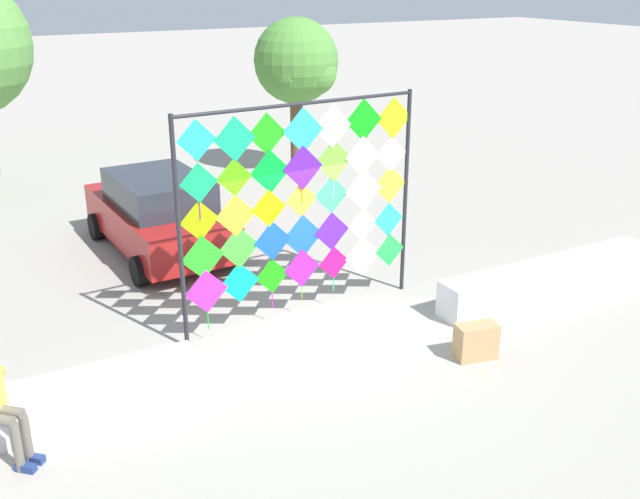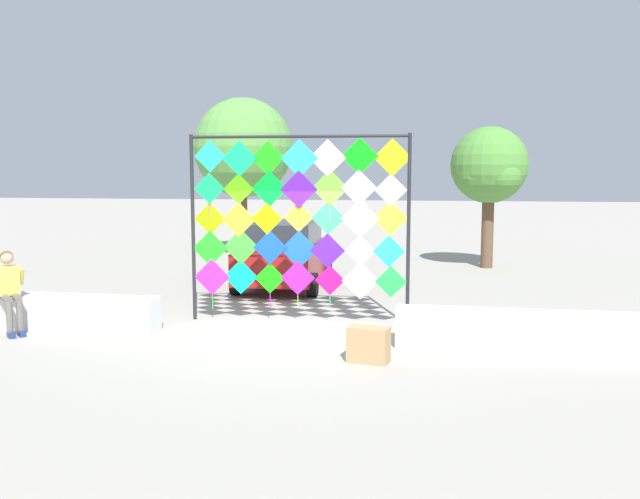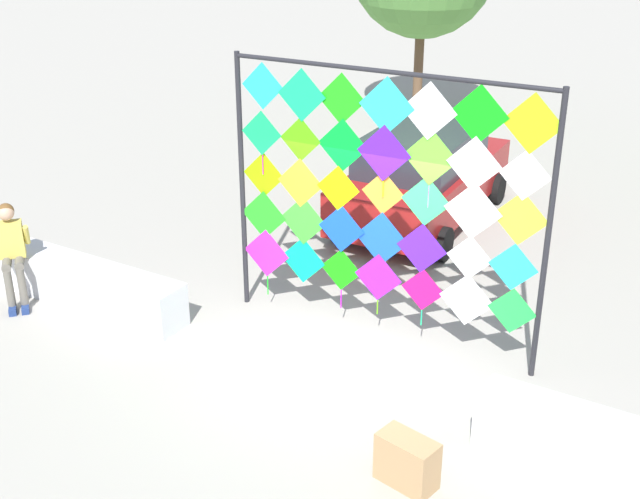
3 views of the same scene
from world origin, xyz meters
name	(u,v)px [view 2 (image 2 of 3)]	position (x,y,z in m)	size (l,w,h in m)	color
ground	(279,331)	(0.00, 0.00, 0.00)	(120.00, 120.00, 0.00)	#9E998E
plaza_ledge_left	(40,311)	(-4.38, -0.56, 0.31)	(4.50, 0.56, 0.62)	silver
plaza_ledge_right	(537,331)	(4.38, -0.56, 0.31)	(4.50, 0.56, 0.62)	silver
kite_display_rack	(299,214)	(0.21, 0.77, 2.08)	(4.18, 0.29, 3.57)	#232328
seated_vendor	(10,286)	(-4.64, -1.03, 0.86)	(0.70, 0.69, 1.47)	#666056
parked_car	(285,253)	(-1.00, 4.74, 0.83)	(2.19, 4.29, 1.64)	maroon
cardboard_box_large	(369,345)	(1.79, -1.71, 0.27)	(0.61, 0.32, 0.54)	tan
tree_broadleaf	(242,149)	(-3.89, 10.75, 3.67)	(3.38, 3.38, 5.41)	brown
tree_palm_like	(489,168)	(4.26, 8.91, 2.99)	(2.29, 2.29, 4.24)	brown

